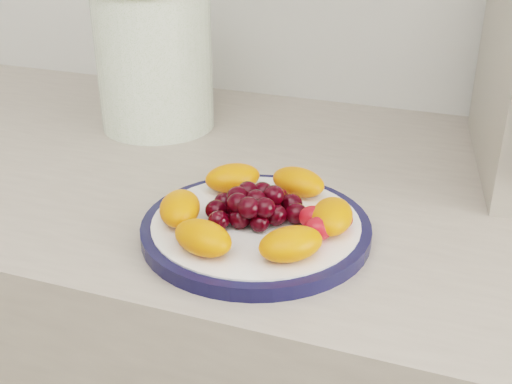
% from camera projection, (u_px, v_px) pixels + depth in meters
% --- Properties ---
extents(plate_rim, '(0.24, 0.24, 0.01)m').
position_uv_depth(plate_rim, '(256.00, 229.00, 0.66)').
color(plate_rim, '#111235').
rests_on(plate_rim, counter).
extents(plate_face, '(0.21, 0.21, 0.02)m').
position_uv_depth(plate_face, '(256.00, 228.00, 0.66)').
color(plate_face, white).
rests_on(plate_face, counter).
extents(canister, '(0.17, 0.17, 0.20)m').
position_uv_depth(canister, '(155.00, 60.00, 0.91)').
color(canister, '#3F7512').
rests_on(canister, counter).
extents(fruit_plate, '(0.20, 0.20, 0.04)m').
position_uv_depth(fruit_plate, '(260.00, 209.00, 0.65)').
color(fruit_plate, '#FB600B').
rests_on(fruit_plate, plate_face).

